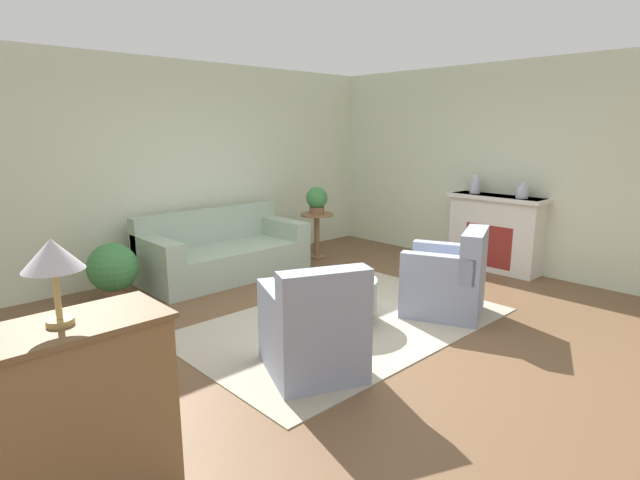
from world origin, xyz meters
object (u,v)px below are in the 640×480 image
Objects in this scene: ottoman_table at (337,294)px; dresser at (72,415)px; potted_plant_floor at (113,269)px; vase_mantel_far at (522,192)px; vase_mantel_near at (475,186)px; couch at (223,253)px; potted_plant_on_side_table at (317,199)px; armchair_left at (314,331)px; table_lamp at (52,258)px; side_table at (317,228)px; armchair_right at (449,281)px.

ottoman_table is 0.80× the size of dresser.
potted_plant_floor reaches higher than ottoman_table.
potted_plant_floor is at bearing 149.18° from vase_mantel_far.
vase_mantel_far is (0.00, -0.67, -0.02)m from vase_mantel_near.
potted_plant_on_side_table reaches higher than couch.
ottoman_table is at bearing 35.29° from armchair_left.
side_table is at bearing 33.40° from table_lamp.
ottoman_table is 2.02× the size of potted_plant_on_side_table.
vase_mantel_far is at bearing 2.66° from armchair_left.
side_table is at bearing 125.29° from vase_mantel_near.
couch is 2.16× the size of armchair_left.
potted_plant_floor is at bearing 100.08° from armchair_left.
table_lamp reaches higher than ottoman_table.
table_lamp is at bearing -162.67° from ottoman_table.
ottoman_table is 1.18× the size of side_table.
potted_plant_on_side_table is at bearing 33.40° from dresser.
couch is at bearing 88.75° from ottoman_table.
ottoman_table is 1.89× the size of table_lamp.
vase_mantel_near is 0.68× the size of potted_plant_on_side_table.
vase_mantel_near is at bearing -23.82° from potted_plant_floor.
armchair_right is at bearing -174.73° from vase_mantel_far.
armchair_right is at bearing 3.14° from table_lamp.
armchair_right is 2.26m from vase_mantel_near.
vase_mantel_near reaches higher than armchair_left.
potted_plant_floor reaches higher than side_table.
armchair_left is 2.10m from table_lamp.
vase_mantel_near is 2.27m from potted_plant_on_side_table.
vase_mantel_near is (1.94, 0.85, 0.78)m from armchair_right.
side_table is at bearing 51.54° from ottoman_table.
potted_plant_on_side_table reaches higher than side_table.
vase_mantel_far is 2.84m from potted_plant_on_side_table.
vase_mantel_near is 4.81m from potted_plant_floor.
armchair_left is at bearing -144.71° from ottoman_table.
vase_mantel_near is (3.85, 0.85, 0.78)m from armchair_left.
armchair_left is 4.72× the size of vase_mantel_far.
potted_plant_on_side_table reaches higher than potted_plant_floor.
armchair_right is 1.19m from ottoman_table.
side_table is at bearing -1.45° from potted_plant_floor.
potted_plant_on_side_table is at bearing 33.40° from table_lamp.
potted_plant_floor is 3.41m from table_lamp.
armchair_right is 4.72× the size of vase_mantel_far.
vase_mantel_near is at bearing -54.71° from side_table.
dresser is at bearing -169.48° from vase_mantel_near.
vase_mantel_far is 5.11m from potted_plant_floor.
couch is at bearing 137.10° from vase_mantel_far.
ottoman_table is 2.55m from potted_plant_floor.
couch is 1.58m from side_table.
couch is at bearing 47.13° from dresser.
dresser is 1.46× the size of potted_plant_floor.
armchair_left reaches higher than ottoman_table.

